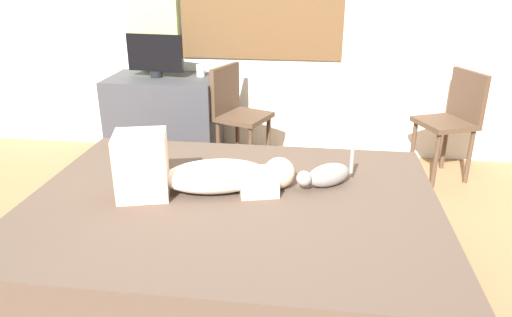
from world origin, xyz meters
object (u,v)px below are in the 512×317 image
at_px(desk, 165,120).
at_px(person_lying, 197,172).
at_px(bed, 233,239).
at_px(chair_by_desk, 236,110).
at_px(cat, 326,175).
at_px(chair_spare, 454,116).
at_px(cup, 201,71).
at_px(tv_monitor, 155,55).

bearing_deg(desk, person_lying, -66.38).
xyz_separation_m(bed, chair_by_desk, (-0.24, 1.52, 0.27)).
bearing_deg(chair_by_desk, desk, 171.98).
height_order(cat, chair_by_desk, chair_by_desk).
bearing_deg(desk, bed, -61.56).
height_order(desk, chair_by_desk, chair_by_desk).
bearing_deg(cat, chair_spare, 53.65).
distance_m(desk, cup, 0.53).
relative_size(desk, chair_by_desk, 1.05).
xyz_separation_m(desk, chair_by_desk, (0.63, -0.09, 0.14)).
bearing_deg(bed, tv_monitor, 119.74).
bearing_deg(tv_monitor, person_lying, -64.91).
relative_size(person_lying, desk, 1.04).
distance_m(tv_monitor, chair_spare, 2.43).
relative_size(cup, chair_spare, 0.11).
relative_size(tv_monitor, chair_spare, 0.56).
bearing_deg(person_lying, chair_by_desk, 91.82).
xyz_separation_m(cat, tv_monitor, (-1.40, 1.40, 0.37)).
height_order(person_lying, cat, person_lying).
bearing_deg(bed, chair_by_desk, 98.95).
xyz_separation_m(tv_monitor, cup, (0.36, 0.08, -0.13)).
distance_m(person_lying, cat, 0.69).
height_order(desk, chair_spare, chair_spare).
bearing_deg(desk, chair_by_desk, -8.02).
distance_m(cat, desk, 1.95).
xyz_separation_m(bed, person_lying, (-0.19, 0.06, 0.36)).
bearing_deg(person_lying, cat, 12.90).
distance_m(bed, chair_by_desk, 1.56).
bearing_deg(cat, person_lying, -167.10).
relative_size(bed, desk, 2.44).
xyz_separation_m(person_lying, cup, (-0.37, 1.63, 0.19)).
relative_size(tv_monitor, cup, 4.98).
height_order(person_lying, chair_spare, chair_spare).
xyz_separation_m(person_lying, chair_spare, (1.67, 1.51, -0.09)).
bearing_deg(cat, chair_by_desk, 118.80).
height_order(person_lying, desk, person_lying).
height_order(tv_monitor, chair_spare, tv_monitor).
bearing_deg(tv_monitor, bed, -60.26).
bearing_deg(tv_monitor, cup, 12.16).
distance_m(person_lying, cup, 1.68).
distance_m(desk, chair_spare, 2.35).
bearing_deg(desk, chair_spare, -1.09).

